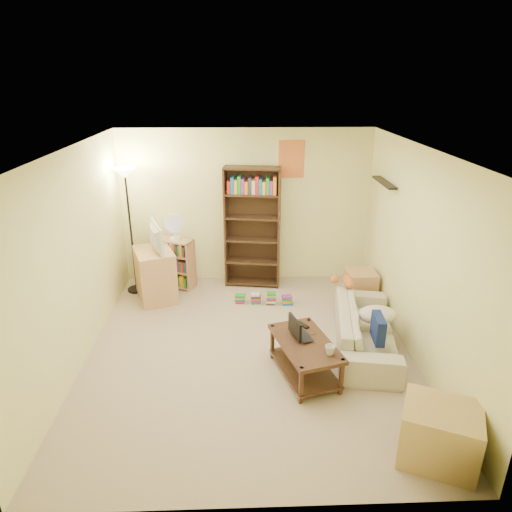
% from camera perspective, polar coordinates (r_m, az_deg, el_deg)
% --- Properties ---
extents(room, '(4.50, 4.54, 2.52)m').
position_cam_1_polar(room, '(5.17, -0.89, 3.48)').
color(room, '#C9B297').
rests_on(room, ground).
extents(sofa, '(2.02, 1.28, 0.52)m').
position_cam_1_polar(sofa, '(5.98, 13.53, -8.83)').
color(sofa, beige).
rests_on(sofa, ground).
extents(navy_pillow, '(0.13, 0.35, 0.31)m').
position_cam_1_polar(navy_pillow, '(5.54, 15.02, -8.73)').
color(navy_pillow, navy).
rests_on(navy_pillow, sofa).
extents(cream_blanket, '(0.48, 0.35, 0.21)m').
position_cam_1_polar(cream_blanket, '(5.95, 14.90, -7.09)').
color(cream_blanket, beige).
rests_on(cream_blanket, sofa).
extents(tabby_cat, '(0.42, 0.20, 0.14)m').
position_cam_1_polar(tabby_cat, '(6.42, 11.16, -3.09)').
color(tabby_cat, '#C7662A').
rests_on(tabby_cat, sofa).
extents(coffee_table, '(0.81, 1.11, 0.44)m').
position_cam_1_polar(coffee_table, '(5.34, 6.14, -11.99)').
color(coffee_table, '#43251A').
rests_on(coffee_table, ground).
extents(laptop, '(0.48, 0.43, 0.03)m').
position_cam_1_polar(laptop, '(5.36, 6.28, -9.69)').
color(laptop, black).
rests_on(laptop, coffee_table).
extents(laptop_screen, '(0.10, 0.32, 0.22)m').
position_cam_1_polar(laptop_screen, '(5.25, 4.87, -8.86)').
color(laptop_screen, white).
rests_on(laptop_screen, laptop).
extents(mug, '(0.14, 0.14, 0.10)m').
position_cam_1_polar(mug, '(5.05, 9.24, -11.53)').
color(mug, silver).
rests_on(mug, coffee_table).
extents(tv_remote, '(0.14, 0.18, 0.02)m').
position_cam_1_polar(tv_remote, '(5.55, 5.88, -8.57)').
color(tv_remote, black).
rests_on(tv_remote, coffee_table).
extents(tv_stand, '(0.75, 0.87, 0.79)m').
position_cam_1_polar(tv_stand, '(7.16, -12.47, -2.30)').
color(tv_stand, tan).
rests_on(tv_stand, ground).
extents(television, '(0.79, 0.57, 0.42)m').
position_cam_1_polar(television, '(6.94, -12.86, 2.26)').
color(television, black).
rests_on(television, tv_stand).
extents(tall_bookshelf, '(0.91, 0.41, 1.95)m').
position_cam_1_polar(tall_bookshelf, '(7.24, -0.46, 3.90)').
color(tall_bookshelf, '#3D2217').
rests_on(tall_bookshelf, ground).
extents(short_bookshelf, '(0.69, 0.49, 0.82)m').
position_cam_1_polar(short_bookshelf, '(7.49, -10.18, -0.88)').
color(short_bookshelf, tan).
rests_on(short_bookshelf, ground).
extents(desk_fan, '(0.29, 0.16, 0.43)m').
position_cam_1_polar(desk_fan, '(7.23, -10.20, 3.72)').
color(desk_fan, silver).
rests_on(desk_fan, short_bookshelf).
extents(floor_lamp, '(0.33, 0.33, 1.98)m').
position_cam_1_polar(floor_lamp, '(7.13, -15.82, 7.36)').
color(floor_lamp, black).
rests_on(floor_lamp, ground).
extents(side_table, '(0.44, 0.44, 0.49)m').
position_cam_1_polar(side_table, '(7.13, 12.90, -3.74)').
color(side_table, tan).
rests_on(side_table, ground).
extents(end_cabinet, '(0.82, 0.76, 0.54)m').
position_cam_1_polar(end_cabinet, '(4.64, 21.95, -19.95)').
color(end_cabinet, tan).
rests_on(end_cabinet, ground).
extents(book_stacks, '(0.87, 0.20, 0.19)m').
position_cam_1_polar(book_stacks, '(6.95, 1.02, -5.36)').
color(book_stacks, red).
rests_on(book_stacks, ground).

